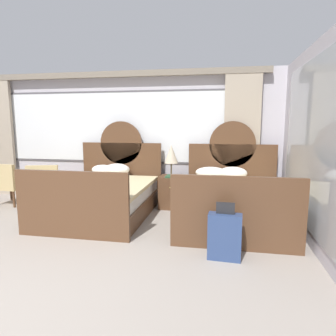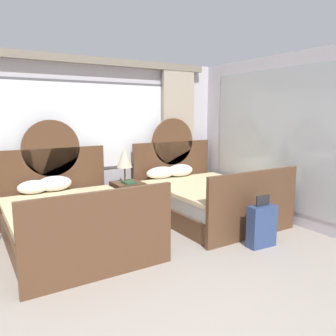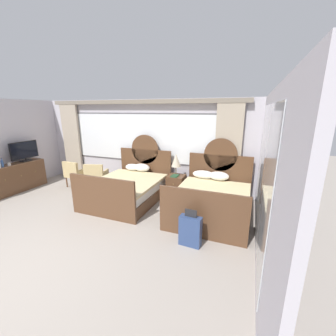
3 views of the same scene
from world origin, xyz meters
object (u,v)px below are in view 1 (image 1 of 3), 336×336
object	(u,v)px
armchair_by_window_centre	(9,182)
book_on_nightstand	(171,176)
table_lamp_on_nightstand	(171,154)
bed_near_mirror	(232,202)
suitcase_on_floor	(225,236)
bed_near_window	(103,196)
armchair_by_window_left	(45,183)
nightstand_between_beds	(172,192)

from	to	relation	value
armchair_by_window_centre	book_on_nightstand	bearing A→B (deg)	5.18
table_lamp_on_nightstand	bed_near_mirror	bearing A→B (deg)	-31.78
suitcase_on_floor	table_lamp_on_nightstand	bearing A→B (deg)	115.49
book_on_nightstand	bed_near_window	bearing A→B (deg)	-152.54
armchair_by_window_centre	armchair_by_window_left	bearing A→B (deg)	0.23
table_lamp_on_nightstand	book_on_nightstand	world-z (taller)	table_lamp_on_nightstand
bed_near_window	bed_near_mirror	xyz separation A→B (m)	(2.26, 0.00, 0.00)
table_lamp_on_nightstand	suitcase_on_floor	distance (m)	2.47
bed_near_window	suitcase_on_floor	xyz separation A→B (m)	(2.13, -1.41, -0.06)
bed_near_window	table_lamp_on_nightstand	world-z (taller)	bed_near_window
bed_near_mirror	book_on_nightstand	distance (m)	1.31
nightstand_between_beds	armchair_by_window_left	size ratio (longest dim) A/B	0.73
bed_near_window	armchair_by_window_centre	size ratio (longest dim) A/B	2.62
bed_near_mirror	suitcase_on_floor	bearing A→B (deg)	-95.49
armchair_by_window_left	suitcase_on_floor	world-z (taller)	armchair_by_window_left
bed_near_window	armchair_by_window_centre	bearing A→B (deg)	172.20
bed_near_window	table_lamp_on_nightstand	bearing A→B (deg)	32.64
table_lamp_on_nightstand	suitcase_on_floor	world-z (taller)	table_lamp_on_nightstand
bed_near_mirror	table_lamp_on_nightstand	xyz separation A→B (m)	(-1.15, 0.71, 0.69)
nightstand_between_beds	armchair_by_window_left	bearing A→B (deg)	-171.08
bed_near_mirror	armchair_by_window_centre	size ratio (longest dim) A/B	2.62
bed_near_window	armchair_by_window_left	world-z (taller)	bed_near_window
armchair_by_window_left	armchair_by_window_centre	world-z (taller)	same
bed_near_window	suitcase_on_floor	world-z (taller)	bed_near_window
table_lamp_on_nightstand	suitcase_on_floor	size ratio (longest dim) A/B	0.86
nightstand_between_beds	suitcase_on_floor	world-z (taller)	suitcase_on_floor
armchair_by_window_left	table_lamp_on_nightstand	bearing A→B (deg)	9.79
bed_near_mirror	book_on_nightstand	world-z (taller)	bed_near_mirror
bed_near_mirror	armchair_by_window_left	distance (m)	3.59
bed_near_window	armchair_by_window_centre	world-z (taller)	bed_near_window
bed_near_mirror	table_lamp_on_nightstand	distance (m)	1.52
bed_near_window	table_lamp_on_nightstand	distance (m)	1.49
nightstand_between_beds	book_on_nightstand	bearing A→B (deg)	-95.39
bed_near_window	nightstand_between_beds	xyz separation A→B (m)	(1.14, 0.68, -0.04)
nightstand_between_beds	bed_near_window	bearing A→B (deg)	-149.14
suitcase_on_floor	book_on_nightstand	bearing A→B (deg)	116.60
table_lamp_on_nightstand	suitcase_on_floor	xyz separation A→B (m)	(1.01, -2.12, -0.75)
book_on_nightstand	armchair_by_window_left	world-z (taller)	armchair_by_window_left
nightstand_between_beds	armchair_by_window_left	xyz separation A→B (m)	(-2.45, -0.38, 0.16)
bed_near_mirror	armchair_by_window_left	world-z (taller)	bed_near_mirror
bed_near_window	armchair_by_window_left	distance (m)	1.35
nightstand_between_beds	table_lamp_on_nightstand	size ratio (longest dim) A/B	1.02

